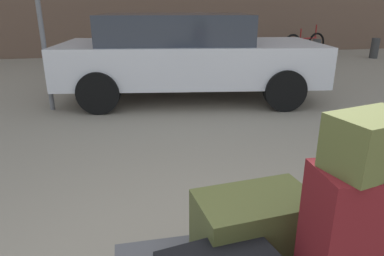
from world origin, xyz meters
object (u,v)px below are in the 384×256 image
(bollard_kerb_near, at_px, (225,52))
(bollard_kerb_mid, at_px, (278,51))
(bicycle_leaning, at_px, (304,45))
(parked_car, at_px, (186,54))
(suitcase_maroon_stacked_top, at_px, (352,247))
(bollard_corner, at_px, (375,48))
(duffel_bag_olive_front_left, at_px, (254,226))
(no_parking_sign, at_px, (39,9))
(bollard_kerb_far, at_px, (316,50))
(duffel_bag_olive_topmost_pile, at_px, (372,143))

(bollard_kerb_near, height_order, bollard_kerb_mid, same)
(bicycle_leaning, height_order, bollard_kerb_mid, bicycle_leaning)
(parked_car, bearing_deg, suitcase_maroon_stacked_top, -93.01)
(parked_car, height_order, bollard_kerb_near, parked_car)
(bollard_kerb_mid, relative_size, bollard_corner, 1.00)
(duffel_bag_olive_front_left, bearing_deg, no_parking_sign, 106.15)
(bollard_kerb_near, xyz_separation_m, bollard_kerb_far, (2.80, 0.00, 0.00))
(bollard_kerb_mid, height_order, bollard_kerb_far, same)
(bollard_kerb_mid, xyz_separation_m, no_parking_sign, (-5.55, -3.83, 1.20))
(bicycle_leaning, bearing_deg, bollard_kerb_far, -89.51)
(bollard_kerb_near, bearing_deg, bollard_corner, 0.00)
(duffel_bag_olive_front_left, bearing_deg, parked_car, 77.56)
(bollard_kerb_mid, bearing_deg, bollard_kerb_near, 180.00)
(bollard_kerb_near, bearing_deg, bollard_kerb_far, 0.00)
(bollard_corner, bearing_deg, bollard_kerb_mid, 180.00)
(bollard_kerb_near, relative_size, no_parking_sign, 0.25)
(bicycle_leaning, height_order, bollard_corner, bicycle_leaning)
(parked_car, relative_size, bollard_kerb_far, 7.54)
(bicycle_leaning, relative_size, bollard_corner, 2.83)
(bollard_kerb_far, bearing_deg, bollard_corner, 0.00)
(bollard_corner, bearing_deg, duffel_bag_olive_topmost_pile, -128.67)
(suitcase_maroon_stacked_top, height_order, bollard_kerb_mid, suitcase_maroon_stacked_top)
(bicycle_leaning, bearing_deg, duffel_bag_olive_topmost_pile, -117.67)
(parked_car, xyz_separation_m, no_parking_sign, (-2.21, -0.29, 0.74))
(suitcase_maroon_stacked_top, bearing_deg, duffel_bag_olive_topmost_pile, 0.00)
(bollard_kerb_near, bearing_deg, no_parking_sign, -135.92)
(suitcase_maroon_stacked_top, bearing_deg, bollard_kerb_mid, 70.18)
(parked_car, distance_m, no_parking_sign, 2.35)
(duffel_bag_olive_front_left, bearing_deg, bollard_kerb_far, 51.66)
(duffel_bag_olive_topmost_pile, xyz_separation_m, no_parking_sign, (-1.95, 4.62, 0.38))
(duffel_bag_olive_front_left, distance_m, bollard_kerb_mid, 8.89)
(suitcase_maroon_stacked_top, relative_size, bollard_kerb_mid, 1.13)
(suitcase_maroon_stacked_top, xyz_separation_m, bollard_kerb_near, (2.01, 8.45, -0.38))
(duffel_bag_olive_front_left, bearing_deg, bollard_corner, 42.70)
(bollard_kerb_near, bearing_deg, bicycle_leaning, 14.10)
(duffel_bag_olive_front_left, bearing_deg, bicycle_leaning, 53.81)
(duffel_bag_olive_topmost_pile, bearing_deg, bollard_kerb_far, 46.82)
(no_parking_sign, bearing_deg, suitcase_maroon_stacked_top, -67.06)
(bicycle_leaning, xyz_separation_m, bollard_corner, (1.96, -0.70, -0.07))
(bollard_kerb_far, distance_m, no_parking_sign, 7.87)
(duffel_bag_olive_topmost_pile, bearing_deg, bollard_corner, 37.78)
(bollard_corner, bearing_deg, bicycle_leaning, 160.34)
(duffel_bag_olive_front_left, xyz_separation_m, duffel_bag_olive_topmost_pile, (0.23, -0.43, 0.61))
(bollard_kerb_mid, bearing_deg, duffel_bag_olive_front_left, -115.50)
(parked_car, xyz_separation_m, bollard_kerb_near, (1.75, 3.54, -0.46))
(bollard_kerb_near, distance_m, bollard_kerb_mid, 1.59)
(duffel_bag_olive_topmost_pile, bearing_deg, bollard_kerb_near, 63.10)
(parked_car, bearing_deg, bollard_kerb_near, 63.75)
(bollard_kerb_near, height_order, no_parking_sign, no_parking_sign)
(bollard_kerb_mid, relative_size, bollard_kerb_far, 1.00)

